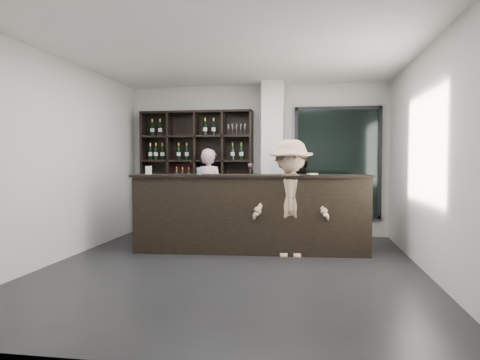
% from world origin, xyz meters
% --- Properties ---
extents(floor, '(5.00, 5.50, 0.01)m').
position_xyz_m(floor, '(0.00, 0.00, -0.01)').
color(floor, black).
rests_on(floor, ground).
extents(wine_shelf, '(2.20, 0.35, 2.40)m').
position_xyz_m(wine_shelf, '(-1.15, 2.57, 1.20)').
color(wine_shelf, black).
rests_on(wine_shelf, floor).
extents(structural_column, '(0.40, 0.40, 2.90)m').
position_xyz_m(structural_column, '(0.35, 2.47, 1.45)').
color(structural_column, silver).
rests_on(structural_column, floor).
extents(glass_panel, '(1.60, 0.08, 2.10)m').
position_xyz_m(glass_panel, '(1.55, 2.69, 1.40)').
color(glass_panel, black).
rests_on(glass_panel, floor).
extents(tasting_counter, '(3.69, 0.76, 1.22)m').
position_xyz_m(tasting_counter, '(0.12, 1.10, 0.61)').
color(tasting_counter, black).
rests_on(tasting_counter, floor).
extents(taster_pink, '(0.70, 0.57, 1.67)m').
position_xyz_m(taster_pink, '(-0.86, 2.40, 0.83)').
color(taster_pink, beige).
rests_on(taster_pink, floor).
extents(taster_black, '(0.88, 0.77, 1.53)m').
position_xyz_m(taster_black, '(0.82, 1.88, 0.76)').
color(taster_black, black).
rests_on(taster_black, floor).
extents(customer, '(1.18, 0.74, 1.75)m').
position_xyz_m(customer, '(0.75, 0.83, 0.87)').
color(customer, tan).
rests_on(customer, floor).
extents(wine_glass, '(0.11, 0.11, 0.21)m').
position_xyz_m(wine_glass, '(0.12, 1.05, 1.32)').
color(wine_glass, white).
rests_on(wine_glass, tasting_counter).
extents(spit_cup, '(0.09, 0.09, 0.11)m').
position_xyz_m(spit_cup, '(-0.72, 1.10, 1.27)').
color(spit_cup, '#A2B7CB').
rests_on(spit_cup, tasting_counter).
extents(napkin_stack, '(0.17, 0.17, 0.02)m').
position_xyz_m(napkin_stack, '(1.07, 1.19, 1.23)').
color(napkin_stack, white).
rests_on(napkin_stack, tasting_counter).
extents(card_stand, '(0.09, 0.05, 0.13)m').
position_xyz_m(card_stand, '(-1.53, 0.99, 1.28)').
color(card_stand, white).
rests_on(card_stand, tasting_counter).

